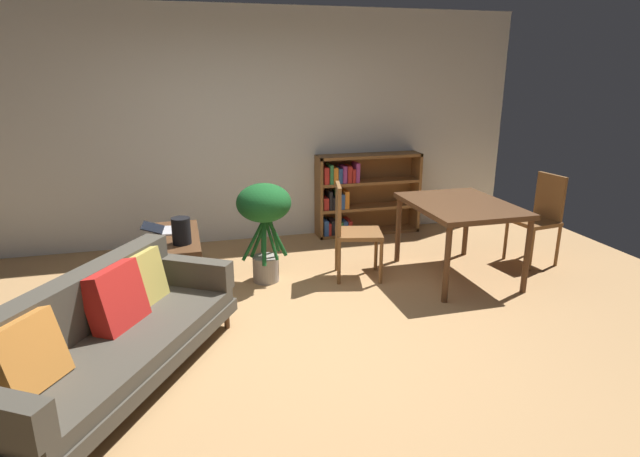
% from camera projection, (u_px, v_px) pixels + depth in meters
% --- Properties ---
extents(ground_plane, '(8.16, 8.16, 0.00)m').
position_uv_depth(ground_plane, '(296.00, 342.00, 4.01)').
color(ground_plane, tan).
extents(back_wall_panel, '(6.80, 0.10, 2.70)m').
position_uv_depth(back_wall_panel, '(244.00, 128.00, 6.11)').
color(back_wall_panel, silver).
rests_on(back_wall_panel, ground_plane).
extents(fabric_couch, '(1.72, 2.12, 0.75)m').
position_uv_depth(fabric_couch, '(103.00, 334.00, 3.39)').
color(fabric_couch, '#56351E').
rests_on(fabric_couch, ground_plane).
extents(media_console, '(0.41, 1.03, 0.50)m').
position_uv_depth(media_console, '(179.00, 261.00, 5.00)').
color(media_console, '#56351E').
rests_on(media_console, ground_plane).
extents(open_laptop, '(0.43, 0.31, 0.08)m').
position_uv_depth(open_laptop, '(167.00, 229.00, 5.05)').
color(open_laptop, silver).
rests_on(open_laptop, media_console).
extents(desk_speaker, '(0.17, 0.17, 0.24)m').
position_uv_depth(desk_speaker, '(181.00, 231.00, 4.67)').
color(desk_speaker, black).
rests_on(desk_speaker, media_console).
extents(potted_floor_plant, '(0.52, 0.53, 0.98)m').
position_uv_depth(potted_floor_plant, '(264.00, 213.00, 4.98)').
color(potted_floor_plant, '#9E9389').
rests_on(potted_floor_plant, ground_plane).
extents(dining_table, '(0.92, 1.18, 0.76)m').
position_uv_depth(dining_table, '(460.00, 211.00, 5.11)').
color(dining_table, '#56351E').
rests_on(dining_table, ground_plane).
extents(dining_chair_near, '(0.45, 0.46, 0.96)m').
position_uv_depth(dining_chair_near, '(540.00, 214.00, 5.54)').
color(dining_chair_near, brown).
rests_on(dining_chair_near, ground_plane).
extents(dining_chair_far, '(0.52, 0.49, 0.95)m').
position_uv_depth(dining_chair_far, '(351.00, 227.00, 5.12)').
color(dining_chair_far, brown).
rests_on(dining_chair_far, ground_plane).
extents(bookshelf, '(1.32, 0.29, 1.01)m').
position_uv_depth(bookshelf, '(359.00, 194.00, 6.55)').
color(bookshelf, brown).
rests_on(bookshelf, ground_plane).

